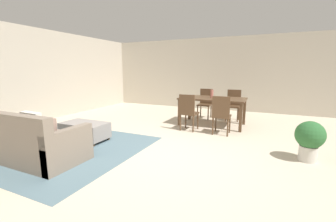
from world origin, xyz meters
The scene contains 13 objects.
ground_plane centered at (0.00, 0.00, 0.00)m, with size 10.80×10.80×0.00m, color beige.
wall_back centered at (0.00, 5.00, 1.35)m, with size 9.00×0.12×2.70m, color #BCB2A0.
wall_left centered at (-4.50, 0.50, 1.35)m, with size 0.12×11.00×2.70m, color #BCB2A0.
area_rug centered at (-1.88, -0.62, 0.00)m, with size 3.00×2.80×0.01m, color slate.
couch centered at (-1.93, -1.22, 0.30)m, with size 1.93×0.88×0.86m.
ottoman_table centered at (-1.84, -0.06, 0.23)m, with size 0.99×0.55×0.39m.
dining_table centered at (0.35, 2.43, 0.67)m, with size 1.73×0.96×0.76m.
dining_chair_near_left centered at (-0.06, 1.60, 0.52)m, with size 0.42×0.42×0.92m.
dining_chair_near_right centered at (0.76, 1.58, 0.52)m, with size 0.41×0.41×0.92m.
dining_chair_far_left centered at (-0.08, 3.27, 0.52)m, with size 0.40×0.40×0.92m.
dining_chair_far_right centered at (0.78, 3.31, 0.52)m, with size 0.40×0.40×0.92m.
vase_centerpiece centered at (0.31, 2.48, 0.87)m, with size 0.09×0.09×0.21m, color #B26659.
potted_plant centered at (2.40, 0.66, 0.40)m, with size 0.46×0.46×0.68m.
Camera 1 is at (1.71, -3.49, 1.50)m, focal length 23.50 mm.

